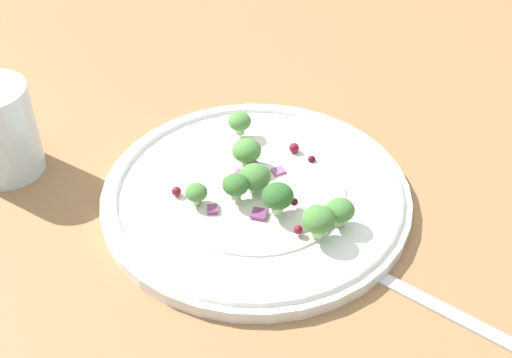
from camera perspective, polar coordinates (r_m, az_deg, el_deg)
name	(u,v)px	position (r cm, az deg, el deg)	size (l,w,h in cm)	color
ground_plane	(267,190)	(67.20, 0.93, -0.92)	(180.00, 180.00, 2.00)	olive
plate	(256,194)	(63.96, 0.00, -1.25)	(28.51, 28.51, 1.70)	white
dressing_pool	(256,191)	(63.67, 0.00, -0.96)	(16.53, 16.53, 0.20)	white
broccoli_floret_0	(240,122)	(69.09, -1.36, 4.72)	(2.31, 2.31, 2.34)	#9EC684
broccoli_floret_1	(340,211)	(59.74, 6.93, -2.60)	(2.51, 2.51, 2.54)	#8EB77A
broccoli_floret_2	(278,197)	(59.92, 1.80, -1.46)	(2.79, 2.79, 2.83)	#ADD18E
broccoli_floret_3	(319,220)	(58.07, 5.18, -3.39)	(2.85, 2.85, 2.88)	#9EC684
broccoli_floret_4	(247,151)	(65.16, -0.78, 2.31)	(2.78, 2.78, 2.81)	#9EC684
broccoli_floret_5	(255,177)	(62.45, -0.08, 0.14)	(2.89, 2.89, 2.92)	#8EB77A
broccoli_floret_6	(196,193)	(61.58, -4.93, -1.15)	(2.00, 2.00, 2.03)	#ADD18E
broccoli_floret_7	(236,185)	(61.24, -1.68, -0.52)	(2.39, 2.39, 2.42)	#8EB77A
cranberry_0	(298,230)	(59.00, 3.49, -4.19)	(0.80, 0.80, 0.80)	maroon
cranberry_1	(294,202)	(61.38, 3.17, -1.89)	(0.70, 0.70, 0.70)	#4C0A14
cranberry_2	(294,148)	(67.72, 3.15, 2.57)	(0.99, 0.99, 0.99)	maroon
cranberry_3	(227,181)	(63.80, -2.37, -0.17)	(0.87, 0.87, 0.87)	maroon
cranberry_4	(264,176)	(64.76, 0.64, 0.22)	(0.71, 0.71, 0.71)	maroon
cranberry_5	(176,191)	(63.08, -6.56, -1.01)	(0.87, 0.87, 0.87)	maroon
cranberry_6	(312,159)	(66.94, 4.61, 1.63)	(0.74, 0.74, 0.74)	#4C0A14
onion_bit_0	(257,215)	(60.99, 0.11, -2.95)	(1.28, 1.31, 0.56)	#843D75
onion_bit_1	(254,168)	(65.14, -0.16, 0.87)	(1.14, 0.97, 0.48)	#A35B93
onion_bit_2	(213,209)	(61.42, -3.59, -2.50)	(0.94, 1.00, 0.39)	#843D75
onion_bit_3	(279,170)	(65.71, 1.88, 0.77)	(1.02, 1.18, 0.37)	#A35B93
onion_bit_4	(241,176)	(64.91, -1.26, 0.26)	(1.30, 1.29, 0.50)	#A35B93
fork	(423,298)	(57.76, 13.55, -9.49)	(10.66, 17.11, 0.50)	silver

